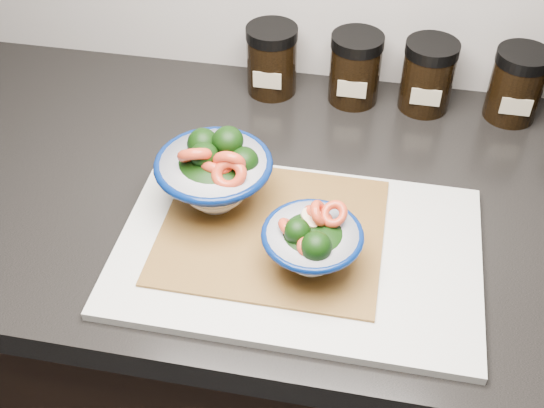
% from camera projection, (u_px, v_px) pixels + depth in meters
% --- Properties ---
extents(cabinet, '(3.43, 0.58, 0.86)m').
position_uv_depth(cabinet, '(397.00, 397.00, 1.24)').
color(cabinet, black).
rests_on(cabinet, ground).
extents(countertop, '(3.50, 0.60, 0.04)m').
position_uv_depth(countertop, '(438.00, 221.00, 0.93)').
color(countertop, black).
rests_on(countertop, cabinet).
extents(cutting_board, '(0.45, 0.30, 0.01)m').
position_uv_depth(cutting_board, '(298.00, 250.00, 0.85)').
color(cutting_board, silver).
rests_on(cutting_board, countertop).
extents(bamboo_mat, '(0.28, 0.24, 0.00)m').
position_uv_depth(bamboo_mat, '(272.00, 230.00, 0.87)').
color(bamboo_mat, '#A47631').
rests_on(bamboo_mat, cutting_board).
extents(bowl_left, '(0.15, 0.15, 0.11)m').
position_uv_depth(bowl_left, '(215.00, 173.00, 0.87)').
color(bowl_left, white).
rests_on(bowl_left, bamboo_mat).
extents(bowl_right, '(0.12, 0.12, 0.09)m').
position_uv_depth(bowl_right, '(312.00, 243.00, 0.79)').
color(bowl_right, white).
rests_on(bowl_right, bamboo_mat).
extents(spice_jar_a, '(0.08, 0.08, 0.11)m').
position_uv_depth(spice_jar_a, '(272.00, 60.00, 1.09)').
color(spice_jar_a, black).
rests_on(spice_jar_a, countertop).
extents(spice_jar_b, '(0.08, 0.08, 0.11)m').
position_uv_depth(spice_jar_b, '(355.00, 68.00, 1.07)').
color(spice_jar_b, black).
rests_on(spice_jar_b, countertop).
extents(spice_jar_c, '(0.08, 0.08, 0.11)m').
position_uv_depth(spice_jar_c, '(428.00, 76.00, 1.05)').
color(spice_jar_c, black).
rests_on(spice_jar_c, countertop).
extents(spice_jar_d, '(0.08, 0.08, 0.11)m').
position_uv_depth(spice_jar_d, '(516.00, 85.00, 1.03)').
color(spice_jar_d, black).
rests_on(spice_jar_d, countertop).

